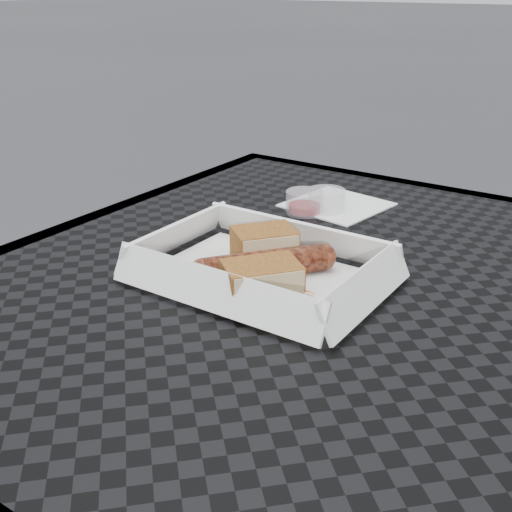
{
  "coord_description": "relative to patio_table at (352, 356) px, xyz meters",
  "views": [
    {
      "loc": [
        0.24,
        -0.53,
        1.03
      ],
      "look_at": [
        -0.1,
        -0.04,
        0.78
      ],
      "focal_mm": 45.0,
      "sensor_mm": 36.0,
      "label": 1
    }
  ],
  "objects": [
    {
      "name": "patio_table",
      "position": [
        0.0,
        0.0,
        0.0
      ],
      "size": [
        0.8,
        0.8,
        0.74
      ],
      "color": "black",
      "rests_on": "ground"
    },
    {
      "name": "food_tray",
      "position": [
        -0.1,
        -0.03,
        0.08
      ],
      "size": [
        0.22,
        0.15,
        0.0
      ],
      "primitive_type": "cube",
      "color": "white",
      "rests_on": "patio_table"
    },
    {
      "name": "bratwurst",
      "position": [
        -0.09,
        -0.03,
        0.09
      ],
      "size": [
        0.11,
        0.13,
        0.03
      ],
      "rotation": [
        0.0,
        0.0,
        0.9
      ],
      "color": "brown",
      "rests_on": "food_tray"
    },
    {
      "name": "bread_near",
      "position": [
        -0.11,
        -0.0,
        0.1
      ],
      "size": [
        0.08,
        0.08,
        0.04
      ],
      "primitive_type": "cube",
      "rotation": [
        0.0,
        0.0,
        0.9
      ],
      "color": "#905B24",
      "rests_on": "food_tray"
    },
    {
      "name": "bread_far",
      "position": [
        -0.07,
        -0.07,
        0.1
      ],
      "size": [
        0.08,
        0.09,
        0.04
      ],
      "primitive_type": "cube",
      "rotation": [
        0.0,
        0.0,
        0.9
      ],
      "color": "#905B24",
      "rests_on": "food_tray"
    },
    {
      "name": "veg_garnish",
      "position": [
        -0.02,
        -0.06,
        0.08
      ],
      "size": [
        0.03,
        0.03,
        0.0
      ],
      "color": "#FF5F0B",
      "rests_on": "food_tray"
    },
    {
      "name": "napkin",
      "position": [
        -0.14,
        0.23,
        0.08
      ],
      "size": [
        0.14,
        0.14,
        0.0
      ],
      "primitive_type": "cube",
      "rotation": [
        0.0,
        0.0,
        -0.15
      ],
      "color": "white",
      "rests_on": "patio_table"
    },
    {
      "name": "condiment_cup_sauce",
      "position": [
        -0.16,
        0.17,
        0.09
      ],
      "size": [
        0.05,
        0.05,
        0.03
      ],
      "primitive_type": "cylinder",
      "color": "maroon",
      "rests_on": "patio_table"
    },
    {
      "name": "condiment_cup_empty",
      "position": [
        -0.14,
        0.2,
        0.09
      ],
      "size": [
        0.05,
        0.05,
        0.03
      ],
      "primitive_type": "cylinder",
      "color": "silver",
      "rests_on": "patio_table"
    }
  ]
}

